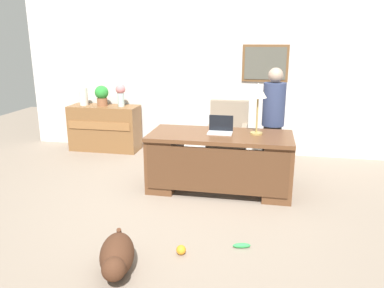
{
  "coord_description": "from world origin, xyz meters",
  "views": [
    {
      "loc": [
        0.87,
        -4.01,
        1.99
      ],
      "look_at": [
        0.02,
        0.3,
        0.75
      ],
      "focal_mm": 35.38,
      "sensor_mm": 36.0,
      "label": 1
    }
  ],
  "objects_px": {
    "person_standing": "(273,122)",
    "desk_lamp": "(258,94)",
    "potted_plant": "(102,95)",
    "armchair": "(228,137)",
    "dog_lying": "(117,256)",
    "vase_empty": "(84,96)",
    "vase_with_flowers": "(121,93)",
    "desk": "(220,160)",
    "dog_toy_bone": "(242,246)",
    "dog_toy_ball": "(181,250)",
    "credenza": "(105,128)",
    "laptop": "(220,129)"
  },
  "relations": [
    {
      "from": "person_standing",
      "to": "desk_lamp",
      "type": "distance_m",
      "value": 0.82
    },
    {
      "from": "potted_plant",
      "to": "person_standing",
      "type": "bearing_deg",
      "value": -14.53
    },
    {
      "from": "person_standing",
      "to": "armchair",
      "type": "bearing_deg",
      "value": 155.93
    },
    {
      "from": "dog_lying",
      "to": "vase_empty",
      "type": "height_order",
      "value": "vase_empty"
    },
    {
      "from": "desk_lamp",
      "to": "vase_with_flowers",
      "type": "xyz_separation_m",
      "value": [
        -2.41,
        1.4,
        -0.25
      ]
    },
    {
      "from": "vase_with_flowers",
      "to": "desk_lamp",
      "type": "bearing_deg",
      "value": -30.18
    },
    {
      "from": "desk_lamp",
      "to": "vase_empty",
      "type": "distance_m",
      "value": 3.43
    },
    {
      "from": "desk",
      "to": "dog_toy_bone",
      "type": "xyz_separation_m",
      "value": [
        0.4,
        -1.42,
        -0.4
      ]
    },
    {
      "from": "desk",
      "to": "potted_plant",
      "type": "relative_size",
      "value": 5.19
    },
    {
      "from": "potted_plant",
      "to": "dog_toy_bone",
      "type": "relative_size",
      "value": 2.06
    },
    {
      "from": "vase_empty",
      "to": "dog_toy_bone",
      "type": "height_order",
      "value": "vase_empty"
    },
    {
      "from": "desk",
      "to": "armchair",
      "type": "distance_m",
      "value": 1.05
    },
    {
      "from": "dog_toy_ball",
      "to": "desk_lamp",
      "type": "bearing_deg",
      "value": 70.74
    },
    {
      "from": "desk_lamp",
      "to": "armchair",
      "type": "bearing_deg",
      "value": 116.44
    },
    {
      "from": "dog_lying",
      "to": "potted_plant",
      "type": "xyz_separation_m",
      "value": [
        -1.66,
        3.54,
        0.85
      ]
    },
    {
      "from": "armchair",
      "to": "vase_with_flowers",
      "type": "height_order",
      "value": "vase_with_flowers"
    },
    {
      "from": "armchair",
      "to": "potted_plant",
      "type": "xyz_separation_m",
      "value": [
        -2.3,
        0.47,
        0.54
      ]
    },
    {
      "from": "dog_lying",
      "to": "vase_empty",
      "type": "distance_m",
      "value": 4.15
    },
    {
      "from": "person_standing",
      "to": "vase_empty",
      "type": "bearing_deg",
      "value": 166.94
    },
    {
      "from": "credenza",
      "to": "potted_plant",
      "type": "bearing_deg",
      "value": 176.43
    },
    {
      "from": "armchair",
      "to": "dog_toy_ball",
      "type": "height_order",
      "value": "armchair"
    },
    {
      "from": "dog_lying",
      "to": "armchair",
      "type": "bearing_deg",
      "value": 78.22
    },
    {
      "from": "armchair",
      "to": "person_standing",
      "type": "distance_m",
      "value": 0.82
    },
    {
      "from": "desk_lamp",
      "to": "vase_empty",
      "type": "bearing_deg",
      "value": 155.81
    },
    {
      "from": "vase_empty",
      "to": "dog_toy_bone",
      "type": "bearing_deg",
      "value": -43.77
    },
    {
      "from": "dog_lying",
      "to": "desk",
      "type": "bearing_deg",
      "value": 72.37
    },
    {
      "from": "laptop",
      "to": "desk_lamp",
      "type": "bearing_deg",
      "value": 2.28
    },
    {
      "from": "laptop",
      "to": "dog_toy_bone",
      "type": "distance_m",
      "value": 1.76
    },
    {
      "from": "vase_empty",
      "to": "dog_toy_ball",
      "type": "bearing_deg",
      "value": -51.59
    },
    {
      "from": "credenza",
      "to": "desk_lamp",
      "type": "height_order",
      "value": "desk_lamp"
    },
    {
      "from": "desk_lamp",
      "to": "vase_empty",
      "type": "height_order",
      "value": "desk_lamp"
    },
    {
      "from": "vase_empty",
      "to": "dog_toy_bone",
      "type": "relative_size",
      "value": 1.82
    },
    {
      "from": "vase_empty",
      "to": "potted_plant",
      "type": "height_order",
      "value": "potted_plant"
    },
    {
      "from": "laptop",
      "to": "dog_lying",
      "type": "bearing_deg",
      "value": -106.67
    },
    {
      "from": "desk",
      "to": "potted_plant",
      "type": "distance_m",
      "value": 2.82
    },
    {
      "from": "desk_lamp",
      "to": "dog_toy_ball",
      "type": "xyz_separation_m",
      "value": [
        -0.61,
        -1.76,
        -1.25
      ]
    },
    {
      "from": "dog_lying",
      "to": "vase_with_flowers",
      "type": "bearing_deg",
      "value": 110.27
    },
    {
      "from": "laptop",
      "to": "dog_toy_ball",
      "type": "distance_m",
      "value": 1.91
    },
    {
      "from": "laptop",
      "to": "potted_plant",
      "type": "relative_size",
      "value": 0.89
    },
    {
      "from": "credenza",
      "to": "dog_toy_bone",
      "type": "height_order",
      "value": "credenza"
    },
    {
      "from": "laptop",
      "to": "potted_plant",
      "type": "distance_m",
      "value": 2.71
    },
    {
      "from": "credenza",
      "to": "dog_lying",
      "type": "distance_m",
      "value": 3.91
    },
    {
      "from": "dog_toy_ball",
      "to": "person_standing",
      "type": "bearing_deg",
      "value": 70.78
    },
    {
      "from": "desk",
      "to": "dog_lying",
      "type": "distance_m",
      "value": 2.14
    },
    {
      "from": "vase_with_flowers",
      "to": "person_standing",
      "type": "bearing_deg",
      "value": -16.41
    },
    {
      "from": "credenza",
      "to": "dog_lying",
      "type": "relative_size",
      "value": 1.73
    },
    {
      "from": "dog_lying",
      "to": "vase_empty",
      "type": "relative_size",
      "value": 2.26
    },
    {
      "from": "credenza",
      "to": "person_standing",
      "type": "height_order",
      "value": "person_standing"
    },
    {
      "from": "person_standing",
      "to": "potted_plant",
      "type": "bearing_deg",
      "value": 165.47
    },
    {
      "from": "desk",
      "to": "person_standing",
      "type": "bearing_deg",
      "value": 47.59
    }
  ]
}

